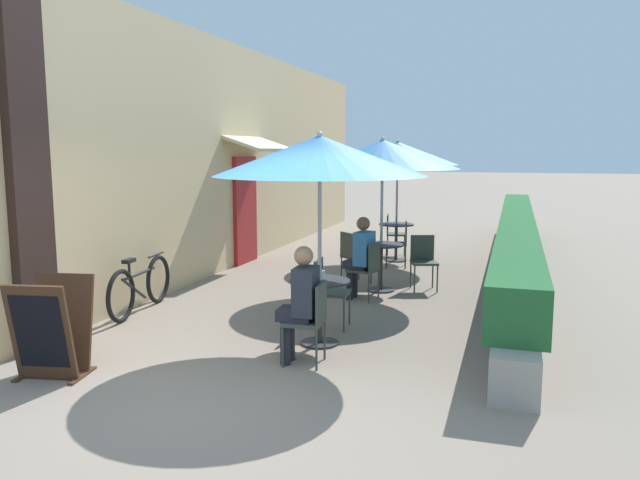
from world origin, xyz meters
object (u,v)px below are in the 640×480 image
cafe_chair_mid_left (423,258)px  cafe_chair_far_left (400,240)px  cafe_chair_mid_right (353,253)px  patio_umbrella_near (320,156)px  patio_umbrella_far (398,153)px  seated_patron_near_left (301,300)px  cafe_chair_near_right (327,287)px  patio_table_far (396,235)px  patio_umbrella_mid (383,154)px  coffee_cup_mid (374,241)px  seated_patron_mid_back (361,254)px  bicycle_leaning (140,286)px  cafe_chair_near_left (311,316)px  cafe_chair_mid_back (368,266)px  patio_table_near (320,300)px  menu_board (52,328)px  cafe_chair_far_right (393,231)px  coffee_cup_near (322,274)px  patio_table_mid (381,259)px

cafe_chair_mid_left → cafe_chair_far_left: size_ratio=1.00×
cafe_chair_mid_left → cafe_chair_mid_right: size_ratio=1.00×
cafe_chair_far_left → cafe_chair_mid_left: bearing=-169.2°
patio_umbrella_near → patio_umbrella_far: bearing=91.6°
seated_patron_near_left → cafe_chair_near_right: 1.39m
patio_umbrella_near → patio_table_far: patio_umbrella_near is taller
patio_umbrella_near → patio_umbrella_mid: size_ratio=1.00×
coffee_cup_mid → patio_umbrella_far: patio_umbrella_far is taller
cafe_chair_mid_right → patio_table_far: (0.31, 2.36, 0.00)m
seated_patron_mid_back → bicycle_leaning: seated_patron_mid_back is taller
cafe_chair_far_left → cafe_chair_near_right: bearing=167.6°
patio_umbrella_near → cafe_chair_far_left: bearing=89.6°
cafe_chair_near_left → seated_patron_mid_back: (-0.18, 2.95, 0.17)m
cafe_chair_mid_back → coffee_cup_mid: (-0.07, 0.70, 0.28)m
cafe_chair_near_left → bicycle_leaning: size_ratio=0.49×
seated_patron_near_left → cafe_chair_near_right: bearing=1.7°
coffee_cup_mid → cafe_chair_far_left: size_ratio=0.10×
seated_patron_mid_back → cafe_chair_near_right: bearing=-170.7°
patio_table_near → menu_board: menu_board is taller
cafe_chair_mid_back → cafe_chair_far_right: bearing=16.8°
patio_umbrella_mid → cafe_chair_far_right: 3.83m
cafe_chair_mid_back → coffee_cup_mid: cafe_chair_mid_back is taller
cafe_chair_near_right → bicycle_leaning: 2.68m
patio_umbrella_near → patio_umbrella_far: (-0.16, 5.69, 0.00)m
patio_umbrella_mid → bicycle_leaning: size_ratio=1.36×
cafe_chair_far_right → menu_board: (-1.85, -8.12, -0.03)m
patio_table_near → patio_umbrella_near: size_ratio=0.31×
cafe_chair_near_right → patio_table_near: bearing=6.3°
patio_table_near → patio_umbrella_far: size_ratio=0.31×
cafe_chair_far_right → cafe_chair_near_left: bearing=-6.4°
seated_patron_near_left → cafe_chair_far_right: bearing=-0.6°
patio_umbrella_mid → cafe_chair_mid_right: 1.79m
cafe_chair_near_right → patio_umbrella_near: bearing=6.3°
patio_table_near → seated_patron_mid_back: (-0.06, 2.26, 0.17)m
coffee_cup_mid → patio_table_far: bearing=92.9°
coffee_cup_near → coffee_cup_mid: bearing=90.3°
seated_patron_near_left → cafe_chair_far_right: 7.06m
patio_umbrella_mid → coffee_cup_mid: bearing=176.1°
seated_patron_mid_back → menu_board: size_ratio=1.27×
seated_patron_mid_back → coffee_cup_mid: seated_patron_mid_back is taller
coffee_cup_near → patio_umbrella_mid: patio_umbrella_mid is taller
cafe_chair_mid_right → coffee_cup_near: bearing=-40.7°
patio_table_mid → cafe_chair_mid_back: cafe_chair_mid_back is taller
seated_patron_near_left → cafe_chair_mid_back: bearing=-4.3°
coffee_cup_near → cafe_chair_near_left: bearing=-80.9°
coffee_cup_mid → menu_board: bearing=-115.0°
patio_umbrella_near → cafe_chair_near_left: 1.79m
patio_table_far → patio_umbrella_far: patio_umbrella_far is taller
patio_umbrella_near → cafe_chair_near_left: patio_umbrella_near is taller
cafe_chair_near_left → patio_umbrella_near: bearing=6.3°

